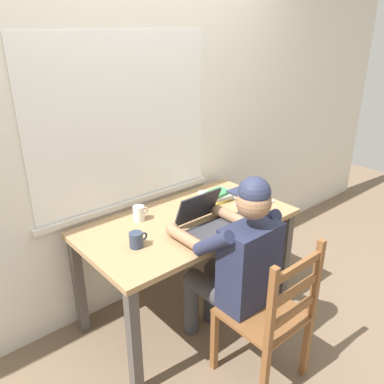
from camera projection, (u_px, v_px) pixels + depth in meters
The scene contains 13 objects.
ground_plane at pixel (188, 311), 2.89m from camera, with size 8.00×8.00×0.00m, color brown.
back_wall at pixel (144, 126), 2.70m from camera, with size 6.00×0.08×2.60m.
desk at pixel (188, 233), 2.63m from camera, with size 1.42×0.76×0.75m.
seated_person at pixel (236, 261), 2.29m from camera, with size 0.50×0.60×1.23m.
wooden_chair at pixel (271, 316), 2.19m from camera, with size 0.42×0.42×0.92m.
laptop at pixel (208, 222), 2.46m from camera, with size 0.33×0.32×0.22m.
computer_mouse at pixel (244, 214), 2.63m from camera, with size 0.06×0.10×0.03m, color #232328.
coffee_mug_white at pixel (139, 213), 2.57m from camera, with size 0.11×0.08×0.10m.
coffee_mug_dark at pixel (136, 240), 2.27m from camera, with size 0.12×0.08×0.09m.
book_stack_main at pixel (219, 196), 2.87m from camera, with size 0.20×0.16×0.07m.
paper_pile_near_laptop at pixel (255, 203), 2.83m from camera, with size 0.25×0.17×0.01m, color silver.
paper_pile_back_corner at pixel (217, 195), 2.96m from camera, with size 0.24×0.20×0.01m, color silver.
landscape_photo_print at pixel (188, 213), 2.68m from camera, with size 0.13×0.09×0.00m, color teal.
Camera 1 is at (-1.48, -1.77, 1.95)m, focal length 36.87 mm.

